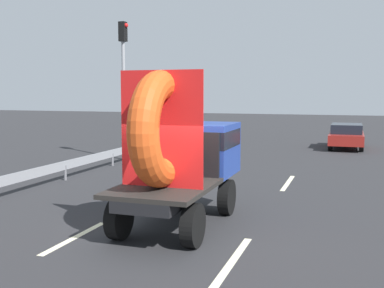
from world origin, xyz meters
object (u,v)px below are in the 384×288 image
(flatbed_truck, at_px, (182,151))
(distant_sedan, at_px, (346,135))
(traffic_light, at_px, (124,72))
(oncoming_car, at_px, (187,131))

(flatbed_truck, bearing_deg, distant_sedan, 78.18)
(flatbed_truck, xyz_separation_m, traffic_light, (-6.32, 9.31, 2.40))
(flatbed_truck, height_order, distant_sedan, flatbed_truck)
(distant_sedan, bearing_deg, oncoming_car, 177.75)
(distant_sedan, distance_m, oncoming_car, 9.85)
(distant_sedan, height_order, traffic_light, traffic_light)
(distant_sedan, distance_m, traffic_light, 13.32)
(flatbed_truck, distance_m, oncoming_car, 18.91)
(traffic_light, height_order, oncoming_car, traffic_light)
(traffic_light, relative_size, oncoming_car, 1.59)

